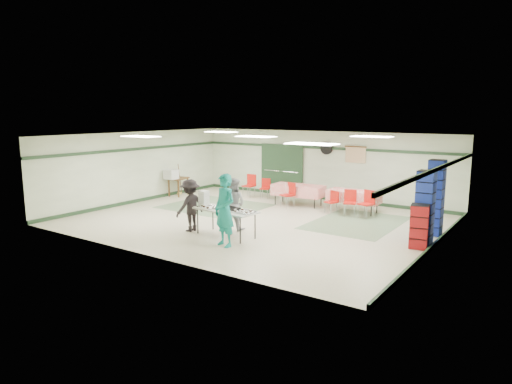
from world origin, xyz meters
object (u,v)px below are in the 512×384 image
Objects in this scene: chair_loose_b at (250,183)px; broom at (180,179)px; crate_stack_blue_b at (425,208)px; chair_d at (289,192)px; crate_stack_blue_a at (435,198)px; chair_c at (368,201)px; volunteer_dark at (190,205)px; dining_table_b at (298,190)px; chair_loose_a at (265,186)px; chair_b at (333,200)px; volunteer_grey at (234,204)px; crate_stack_red at (419,226)px; serving_table at (226,211)px; chair_a at (350,200)px; volunteer_teal at (225,210)px; dining_table_a at (354,196)px; printer_table at (178,180)px; office_printer at (171,174)px.

chair_loose_b is 0.72× the size of broom.
chair_loose_b is 0.48× the size of crate_stack_blue_b.
crate_stack_blue_a is at bearing 10.99° from chair_d.
chair_c is 2.96m from chair_d.
volunteer_dark is 5.15m from dining_table_b.
volunteer_dark is 5.67m from chair_loose_a.
broom reaches higher than dining_table_b.
chair_b is 1.24m from chair_c.
volunteer_grey is 1.35× the size of crate_stack_red.
chair_d reaches higher than dining_table_b.
serving_table is 5.89m from chair_loose_a.
serving_table is 0.99× the size of crate_stack_blue_b.
chair_c is 2.58m from crate_stack_blue_a.
crate_stack_red is (2.93, -2.52, 0.03)m from chair_a.
chair_b is (0.63, 5.14, -0.47)m from volunteer_teal.
broom is (-6.82, -0.35, 0.20)m from chair_b.
chair_loose_a reaches higher than chair_b.
broom is at bearing 176.54° from crate_stack_blue_a.
chair_b is at bearing -12.65° from chair_loose_b.
chair_loose_a is 0.41× the size of crate_stack_blue_b.
dining_table_a is 7.35m from printer_table.
volunteer_teal is at bearing -47.85° from serving_table.
office_printer is (-5.02, -0.95, 0.38)m from chair_d.
volunteer_teal is 1.66× the size of crate_stack_red.
volunteer_dark is 5.82m from chair_c.
chair_b is at bearing -133.90° from dining_table_a.
office_printer is at bearing -147.77° from chair_d.
chair_a reaches higher than serving_table.
chair_loose_a is 3.66m from broom.
broom is at bearing 168.22° from crate_stack_red.
crate_stack_red is (5.24, -3.09, -0.00)m from dining_table_b.
crate_stack_red is (3.56, -2.51, 0.09)m from chair_b.
chair_c is 8.04m from office_printer.
crate_stack_red is (5.04, 1.14, -0.20)m from volunteer_grey.
volunteer_grey is (-0.28, 0.73, 0.05)m from serving_table.
volunteer_teal is at bearing -48.30° from printer_table.
chair_a is at bearing 72.65° from serving_table.
volunteer_teal is at bearing -103.16° from dining_table_a.
crate_stack_blue_a is at bearing 90.00° from crate_stack_red.
crate_stack_blue_a is 2.21× the size of printer_table.
serving_table is 1.21m from volunteer_dark.
volunteer_teal is 2.02× the size of chair_loose_b.
volunteer_grey reaches higher than office_printer.
crate_stack_red reaches higher than chair_loose_a.
chair_a is (2.11, 3.66, -0.24)m from volunteer_grey.
chair_b is at bearing 164.70° from crate_stack_blue_a.
dining_table_a and dining_table_b have the same top height.
chair_a is at bearing 18.75° from chair_b.
chair_loose_a is 3.87m from office_printer.
crate_stack_blue_b is (5.04, 1.59, 0.21)m from volunteer_grey.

